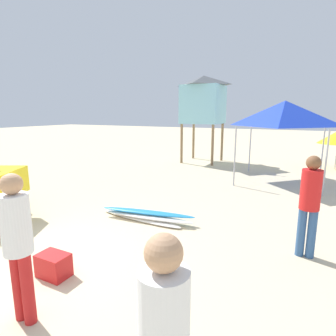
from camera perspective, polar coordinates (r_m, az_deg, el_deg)
ground at (r=5.37m, az=-26.98°, el=-17.01°), size 80.00×80.00×0.00m
surfboard_pile at (r=6.47m, az=-4.74°, el=-9.76°), size 2.38×0.61×0.24m
lifeguard_near_left at (r=3.65m, az=-28.45°, el=-12.64°), size 0.32×0.32×1.80m
lifeguard_near_center at (r=5.20m, az=27.04°, el=-5.82°), size 0.32×0.32×1.76m
popup_canopy at (r=10.52m, az=22.76°, el=10.26°), size 2.70×2.70×2.83m
lifeguard_tower at (r=13.92m, az=7.25°, el=13.69°), size 1.98×1.98×4.15m
cooler_box at (r=4.76m, az=-22.39°, el=-17.95°), size 0.47×0.32×0.35m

